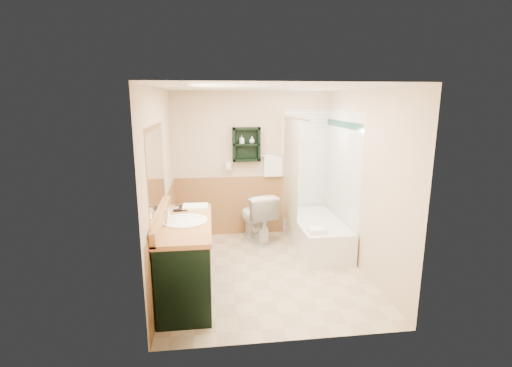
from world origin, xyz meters
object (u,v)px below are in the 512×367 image
(hair_dryer, at_px, (228,166))
(bathtub, at_px, (317,234))
(wall_shelf, at_px, (246,144))
(toilet, at_px, (256,217))
(vanity, at_px, (187,259))
(soap_bottle_b, at_px, (252,141))
(soap_bottle_a, at_px, (242,142))
(vanity_book, at_px, (174,200))

(hair_dryer, xyz_separation_m, bathtub, (1.33, -0.74, -0.97))
(wall_shelf, bearing_deg, toilet, -66.54)
(hair_dryer, relative_size, toilet, 0.29)
(wall_shelf, xyz_separation_m, hair_dryer, (-0.30, 0.02, -0.35))
(hair_dryer, height_order, vanity, hair_dryer)
(hair_dryer, height_order, soap_bottle_b, soap_bottle_b)
(hair_dryer, height_order, soap_bottle_a, soap_bottle_a)
(soap_bottle_b, bearing_deg, soap_bottle_a, 180.00)
(hair_dryer, xyz_separation_m, soap_bottle_b, (0.39, -0.03, 0.41))
(soap_bottle_a, bearing_deg, wall_shelf, 3.79)
(vanity_book, bearing_deg, bathtub, 20.86)
(toilet, xyz_separation_m, soap_bottle_b, (-0.03, 0.28, 1.21))
(soap_bottle_b, bearing_deg, toilet, -83.36)
(wall_shelf, relative_size, hair_dryer, 2.29)
(vanity_book, bearing_deg, vanity, -69.59)
(wall_shelf, bearing_deg, vanity_book, -127.08)
(toilet, bearing_deg, wall_shelf, -82.32)
(bathtub, distance_m, soap_bottle_b, 1.81)
(vanity, bearing_deg, hair_dryer, 72.93)
(vanity_book, bearing_deg, wall_shelf, 55.41)
(hair_dryer, xyz_separation_m, toilet, (0.43, -0.31, -0.80))
(hair_dryer, height_order, vanity_book, hair_dryer)
(vanity, distance_m, soap_bottle_a, 2.37)
(toilet, bearing_deg, vanity, 42.06)
(vanity, distance_m, toilet, 1.92)
(bathtub, bearing_deg, soap_bottle_a, 147.35)
(bathtub, relative_size, vanity_book, 6.15)
(bathtub, bearing_deg, hair_dryer, 150.98)
(bathtub, relative_size, soap_bottle_a, 11.07)
(bathtub, bearing_deg, vanity, -147.94)
(soap_bottle_a, bearing_deg, vanity, -113.24)
(vanity_book, bearing_deg, soap_bottle_a, 57.33)
(wall_shelf, xyz_separation_m, vanity, (-0.89, -1.91, -1.09))
(bathtub, xyz_separation_m, soap_bottle_b, (-0.93, 0.71, 1.38))
(vanity, bearing_deg, soap_bottle_b, 62.63)
(toilet, bearing_deg, soap_bottle_a, -70.52)
(toilet, distance_m, soap_bottle_b, 1.24)
(bathtub, distance_m, toilet, 1.01)
(wall_shelf, bearing_deg, soap_bottle_a, -176.21)
(hair_dryer, distance_m, vanity_book, 1.63)
(wall_shelf, distance_m, toilet, 1.19)
(toilet, relative_size, soap_bottle_b, 7.31)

